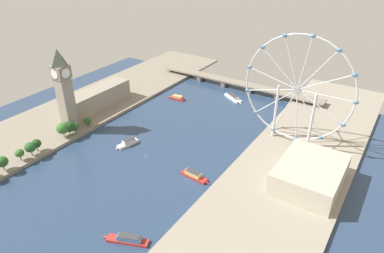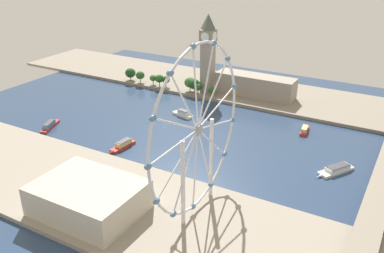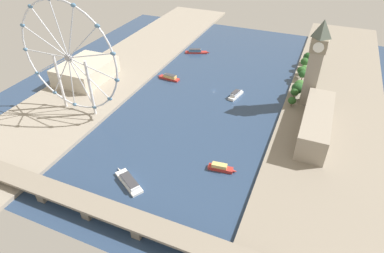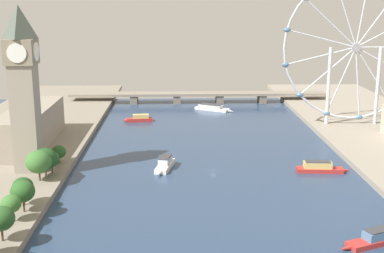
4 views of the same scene
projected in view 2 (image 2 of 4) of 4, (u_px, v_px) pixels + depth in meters
ground_plane at (165, 125)px, 377.38m from camera, size 405.73×405.73×0.00m
riverbank_left at (223, 86)px, 470.34m from camera, size 90.00×520.00×3.00m
riverbank_right at (68, 184)px, 283.20m from camera, size 90.00×520.00×3.00m
clock_tower at (208, 52)px, 434.42m from camera, size 14.72×14.72×80.46m
parliament_block at (255, 85)px, 434.80m from camera, size 22.00×81.66×21.24m
tree_row_embankment at (168, 80)px, 458.93m from camera, size 13.83×114.83×14.67m
ferris_wheel at (198, 131)px, 235.09m from camera, size 99.17×3.20×101.14m
riverside_hall at (89, 198)px, 249.58m from camera, size 45.83×61.01×18.32m
tour_boat_0 at (123, 145)px, 335.15m from camera, size 27.56×8.13×5.77m
tour_boat_1 at (305, 130)px, 361.80m from camera, size 21.91×7.45×5.31m
tour_boat_2 at (50, 125)px, 370.72m from camera, size 31.30×15.99×5.45m
tour_boat_3 at (336, 169)px, 300.46m from camera, size 30.52×21.56×4.80m
tour_boat_4 at (183, 114)px, 394.32m from camera, size 10.53×24.82×6.28m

